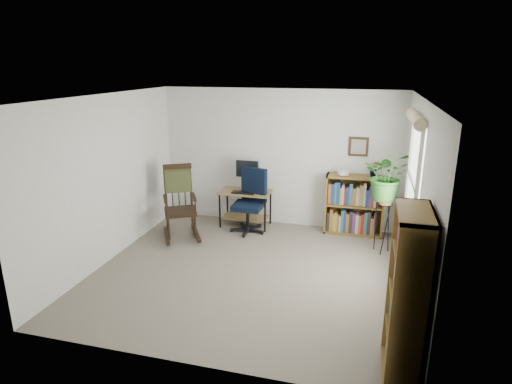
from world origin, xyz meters
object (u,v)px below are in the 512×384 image
(office_chair, at_px, (248,201))
(rocking_chair, at_px, (180,202))
(desk, at_px, (245,209))
(tall_bookshelf, at_px, (407,296))
(low_bookshelf, at_px, (354,205))

(office_chair, bearing_deg, rocking_chair, -138.43)
(desk, relative_size, tall_bookshelf, 0.55)
(rocking_chair, xyz_separation_m, tall_bookshelf, (3.36, -2.53, 0.19))
(desk, relative_size, office_chair, 0.80)
(rocking_chair, bearing_deg, desk, 11.56)
(office_chair, bearing_deg, tall_bookshelf, -36.74)
(rocking_chair, bearing_deg, office_chair, -2.94)
(office_chair, distance_m, tall_bookshelf, 3.84)
(low_bookshelf, bearing_deg, tall_bookshelf, -80.37)
(low_bookshelf, relative_size, tall_bookshelf, 0.63)
(desk, xyz_separation_m, rocking_chair, (-0.90, -0.77, 0.29))
(office_chair, bearing_deg, low_bookshelf, 28.13)
(rocking_chair, xyz_separation_m, low_bookshelf, (2.78, 0.89, -0.11))
(rocking_chair, bearing_deg, low_bookshelf, -11.20)
(low_bookshelf, bearing_deg, office_chair, -167.46)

